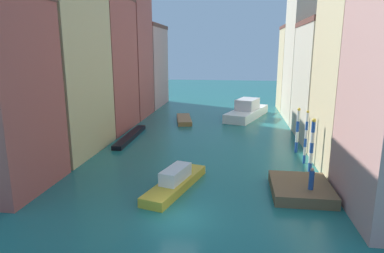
# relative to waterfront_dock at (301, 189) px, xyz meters

# --- Properties ---
(ground_plane) EXTENTS (154.00, 154.00, 0.00)m
(ground_plane) POSITION_rel_waterfront_dock_xyz_m (-8.32, 19.45, -0.40)
(ground_plane) COLOR #1E6B66
(building_left_1) EXTENTS (6.72, 10.83, 22.10)m
(building_left_1) POSITION_rel_waterfront_dock_xyz_m (-22.37, 7.66, 10.66)
(building_left_1) COLOR #DBB77A
(building_left_1) RESTS_ON ground
(building_left_2) EXTENTS (6.72, 9.91, 17.35)m
(building_left_2) POSITION_rel_waterfront_dock_xyz_m (-22.37, 18.07, 8.29)
(building_left_2) COLOR #B25147
(building_left_2) RESTS_ON ground
(building_left_3) EXTENTS (6.72, 8.59, 20.82)m
(building_left_3) POSITION_rel_waterfront_dock_xyz_m (-22.37, 27.58, 10.02)
(building_left_3) COLOR #B25147
(building_left_3) RESTS_ON ground
(building_left_4) EXTENTS (6.72, 11.95, 15.06)m
(building_left_4) POSITION_rel_waterfront_dock_xyz_m (-22.37, 38.19, 7.15)
(building_left_4) COLOR tan
(building_left_4) RESTS_ON ground
(building_right_1) EXTENTS (6.72, 9.13, 21.95)m
(building_right_1) POSITION_rel_waterfront_dock_xyz_m (5.72, 6.51, 10.59)
(building_right_1) COLOR beige
(building_right_1) RESTS_ON ground
(building_right_2) EXTENTS (6.72, 11.34, 13.83)m
(building_right_2) POSITION_rel_waterfront_dock_xyz_m (5.72, 17.13, 6.53)
(building_right_2) COLOR beige
(building_right_2) RESTS_ON ground
(building_right_3) EXTENTS (6.72, 9.96, 19.80)m
(building_right_3) POSITION_rel_waterfront_dock_xyz_m (5.72, 27.90, 9.52)
(building_right_3) COLOR beige
(building_right_3) RESTS_ON ground
(building_right_4) EXTENTS (6.72, 7.44, 14.53)m
(building_right_4) POSITION_rel_waterfront_dock_xyz_m (5.72, 36.71, 6.88)
(building_right_4) COLOR beige
(building_right_4) RESTS_ON ground
(waterfront_dock) EXTENTS (4.25, 5.15, 0.79)m
(waterfront_dock) POSITION_rel_waterfront_dock_xyz_m (0.00, 0.00, 0.00)
(waterfront_dock) COLOR brown
(waterfront_dock) RESTS_ON ground
(person_on_dock) EXTENTS (0.36, 0.36, 1.60)m
(person_on_dock) POSITION_rel_waterfront_dock_xyz_m (0.48, -0.98, 1.14)
(person_on_dock) COLOR #234C93
(person_on_dock) RESTS_ON waterfront_dock
(mooring_pole_0) EXTENTS (0.35, 0.35, 4.85)m
(mooring_pole_0) POSITION_rel_waterfront_dock_xyz_m (1.58, 4.57, 2.08)
(mooring_pole_0) COLOR #1E479E
(mooring_pole_0) RESTS_ON ground
(mooring_pole_1) EXTENTS (0.27, 0.27, 5.07)m
(mooring_pole_1) POSITION_rel_waterfront_dock_xyz_m (1.56, 7.12, 2.18)
(mooring_pole_1) COLOR #1E479E
(mooring_pole_1) RESTS_ON ground
(mooring_pole_2) EXTENTS (0.33, 0.33, 4.71)m
(mooring_pole_2) POSITION_rel_waterfront_dock_xyz_m (1.40, 10.63, 2.01)
(mooring_pole_2) COLOR #1E479E
(mooring_pole_2) RESTS_ON ground
(vaporetto_white) EXTENTS (7.32, 12.58, 2.97)m
(vaporetto_white) POSITION_rel_waterfront_dock_xyz_m (-3.23, 28.70, 0.66)
(vaporetto_white) COLOR white
(vaporetto_white) RESTS_ON ground
(gondola_black) EXTENTS (1.31, 10.41, 0.49)m
(gondola_black) POSITION_rel_waterfront_dock_xyz_m (-17.53, 13.73, -0.15)
(gondola_black) COLOR black
(gondola_black) RESTS_ON ground
(motorboat_0) EXTENTS (3.34, 7.20, 0.61)m
(motorboat_0) POSITION_rel_waterfront_dock_xyz_m (-12.65, 24.29, -0.09)
(motorboat_0) COLOR olive
(motorboat_0) RESTS_ON ground
(motorboat_1) EXTENTS (3.91, 8.09, 1.69)m
(motorboat_1) POSITION_rel_waterfront_dock_xyz_m (-9.36, -0.33, 0.19)
(motorboat_1) COLOR gold
(motorboat_1) RESTS_ON ground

